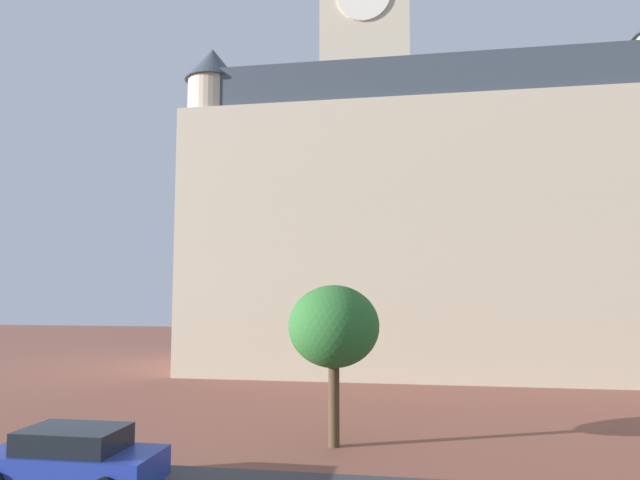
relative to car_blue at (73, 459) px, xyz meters
name	(u,v)px	position (x,y,z in m)	size (l,w,h in m)	color
landmark_building	(418,212)	(8.65, 21.33, 8.83)	(28.13, 10.38, 30.24)	beige
car_blue	(73,459)	(0.00, 0.00, 0.00)	(4.20, 1.99, 1.43)	#23389E
tree_curb_far	(334,327)	(5.71, 4.57, 2.91)	(2.82, 2.82, 4.89)	#4C3823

